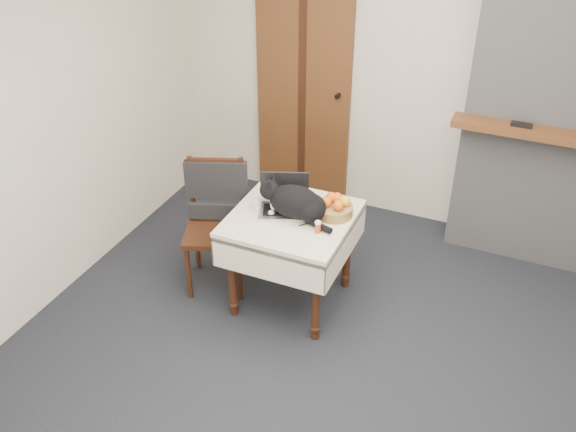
% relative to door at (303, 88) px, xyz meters
% --- Properties ---
extents(ground, '(4.50, 4.50, 0.00)m').
position_rel_door_xyz_m(ground, '(1.20, -1.97, -1.00)').
color(ground, black).
rests_on(ground, ground).
extents(room_shell, '(4.52, 4.01, 2.61)m').
position_rel_door_xyz_m(room_shell, '(1.20, -1.51, 0.76)').
color(room_shell, beige).
rests_on(room_shell, ground).
extents(door, '(0.82, 0.10, 2.00)m').
position_rel_door_xyz_m(door, '(0.00, 0.00, 0.00)').
color(door, brown).
rests_on(door, ground).
extents(side_table, '(0.78, 0.78, 0.70)m').
position_rel_door_xyz_m(side_table, '(0.50, -1.41, -0.41)').
color(side_table, '#321A0D').
rests_on(side_table, ground).
extents(laptop, '(0.41, 0.38, 0.24)m').
position_rel_door_xyz_m(laptop, '(0.42, -1.34, -0.24)').
color(laptop, '#B7B7BC').
rests_on(laptop, side_table).
extents(cat, '(0.54, 0.23, 0.26)m').
position_rel_door_xyz_m(cat, '(0.54, -1.42, -0.19)').
color(cat, black).
rests_on(cat, side_table).
extents(cream_jar, '(0.07, 0.07, 0.08)m').
position_rel_door_xyz_m(cream_jar, '(0.26, -1.42, -0.26)').
color(cream_jar, silver).
rests_on(cream_jar, side_table).
extents(pill_bottle, '(0.04, 0.04, 0.08)m').
position_rel_door_xyz_m(pill_bottle, '(0.73, -1.52, -0.26)').
color(pill_bottle, '#A54414').
rests_on(pill_bottle, side_table).
extents(fruit_basket, '(0.24, 0.24, 0.14)m').
position_rel_door_xyz_m(fruit_basket, '(0.75, -1.28, -0.24)').
color(fruit_basket, olive).
rests_on(fruit_basket, side_table).
extents(desk_clutter, '(0.11, 0.09, 0.01)m').
position_rel_door_xyz_m(desk_clutter, '(0.67, -1.37, -0.30)').
color(desk_clutter, black).
rests_on(desk_clutter, side_table).
extents(chair, '(0.54, 0.54, 0.94)m').
position_rel_door_xyz_m(chair, '(-0.10, -1.36, -0.40)').
color(chair, '#321A0D').
rests_on(chair, ground).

